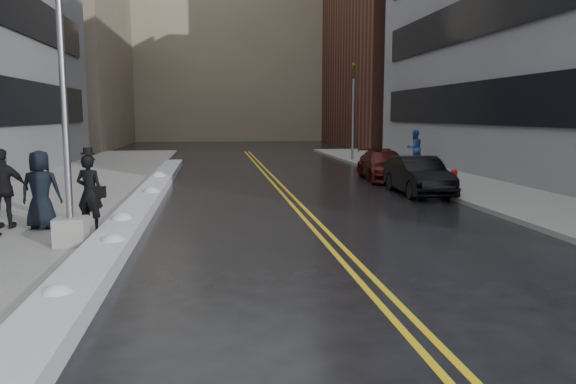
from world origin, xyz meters
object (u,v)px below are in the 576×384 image
object	(u,v)px
pedestrian_c	(41,190)
pedestrian_d	(3,189)
traffic_signal	(353,107)
car_maroon	(384,165)
car_black	(418,176)
pedestrian_east	(414,148)
pedestrian_fedora	(90,193)
fire_hydrant	(454,178)
lamppost	(66,135)

from	to	relation	value
pedestrian_c	pedestrian_d	world-z (taller)	pedestrian_d
traffic_signal	car_maroon	xyz separation A→B (m)	(-1.00, -9.81, -2.73)
pedestrian_c	car_black	world-z (taller)	pedestrian_c
traffic_signal	pedestrian_east	world-z (taller)	traffic_signal
traffic_signal	pedestrian_east	bearing A→B (deg)	-62.40
pedestrian_c	pedestrian_d	xyz separation A→B (m)	(-0.92, 0.14, 0.02)
pedestrian_d	car_maroon	size ratio (longest dim) A/B	0.43
pedestrian_c	pedestrian_d	bearing A→B (deg)	-8.30
car_black	car_maroon	size ratio (longest dim) A/B	0.93
pedestrian_d	pedestrian_c	bearing A→B (deg)	171.46
pedestrian_fedora	fire_hydrant	bearing A→B (deg)	-132.38
fire_hydrant	pedestrian_d	distance (m)	15.55
car_black	lamppost	bearing A→B (deg)	-143.64
lamppost	fire_hydrant	distance (m)	14.81
lamppost	pedestrian_d	distance (m)	3.25
lamppost	traffic_signal	world-z (taller)	lamppost
fire_hydrant	car_maroon	distance (m)	4.45
lamppost	car_black	bearing A→B (deg)	34.87
fire_hydrant	traffic_signal	size ratio (longest dim) A/B	0.12
pedestrian_d	pedestrian_east	xyz separation A→B (m)	(16.25, 15.36, -0.01)
pedestrian_d	pedestrian_east	world-z (taller)	pedestrian_d
lamppost	pedestrian_c	world-z (taller)	lamppost
traffic_signal	car_black	distance (m)	14.88
lamppost	car_black	xyz separation A→B (m)	(10.64, 7.41, -1.82)
pedestrian_fedora	pedestrian_d	bearing A→B (deg)	5.84
pedestrian_fedora	pedestrian_east	size ratio (longest dim) A/B	0.95
traffic_signal	pedestrian_d	bearing A→B (deg)	-124.86
pedestrian_east	car_black	distance (m)	10.65
lamppost	traffic_signal	size ratio (longest dim) A/B	1.27
lamppost	traffic_signal	bearing A→B (deg)	61.79
lamppost	fire_hydrant	xyz separation A→B (m)	(12.30, 8.00, -1.98)
fire_hydrant	car_maroon	bearing A→B (deg)	109.70
pedestrian_fedora	car_maroon	distance (m)	15.09
pedestrian_east	car_maroon	world-z (taller)	pedestrian_east
car_black	pedestrian_d	bearing A→B (deg)	-155.79
traffic_signal	pedestrian_fedora	xyz separation A→B (m)	(-11.70, -20.45, -2.32)
fire_hydrant	pedestrian_fedora	world-z (taller)	pedestrian_fedora
car_maroon	fire_hydrant	bearing A→B (deg)	-65.82
pedestrian_east	traffic_signal	bearing A→B (deg)	-76.41
traffic_signal	pedestrian_c	distance (m)	23.98
pedestrian_c	car_maroon	distance (m)	15.74
fire_hydrant	pedestrian_c	xyz separation A→B (m)	(-13.45, -6.05, 0.58)
pedestrian_fedora	pedestrian_east	xyz separation A→B (m)	(14.08, 15.90, 0.05)
car_maroon	pedestrian_fedora	bearing A→B (deg)	-130.69
fire_hydrant	pedestrian_d	world-z (taller)	pedestrian_d
lamppost	car_maroon	bearing A→B (deg)	48.46
pedestrian_c	pedestrian_east	world-z (taller)	pedestrian_east
pedestrian_east	car_black	bearing A→B (deg)	56.55
fire_hydrant	pedestrian_c	distance (m)	14.76
lamppost	fire_hydrant	bearing A→B (deg)	33.04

